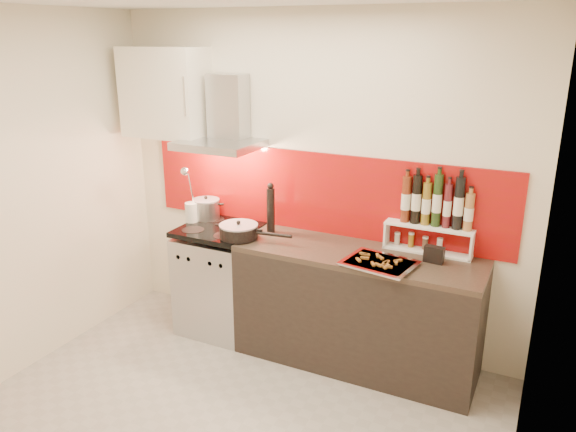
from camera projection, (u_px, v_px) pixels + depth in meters
The scene contains 16 objects.
floor at pixel (223, 427), 3.61m from camera, with size 3.40×3.40×0.00m, color #9E9991.
back_wall at pixel (313, 182), 4.40m from camera, with size 3.40×0.02×2.60m, color silver.
left_wall at pixel (10, 200), 3.92m from camera, with size 0.02×2.80×2.60m, color silver.
right_wall at pixel (536, 296), 2.49m from camera, with size 0.02×2.80×2.60m, color silver.
backsplash at pixel (318, 193), 4.39m from camera, with size 3.00×0.02×0.64m, color #991208.
range_stove at pixel (221, 280), 4.70m from camera, with size 0.60×0.60×0.91m.
counter at pixel (357, 308), 4.20m from camera, with size 1.80×0.60×0.90m.
range_hood at pixel (224, 122), 4.42m from camera, with size 0.62×0.50×0.61m.
upper_cabinet at pixel (165, 92), 4.57m from camera, with size 0.70×0.35×0.72m, color white.
stock_pot at pixel (206, 209), 4.75m from camera, with size 0.23×0.23×0.20m.
saute_pan at pixel (240, 231), 4.32m from camera, with size 0.58×0.30×0.14m.
utensil_jar at pixel (190, 206), 4.64m from camera, with size 0.10×0.15×0.49m.
pepper_mill at pixel (271, 209), 4.41m from camera, with size 0.06×0.06×0.41m.
step_shelf at pixel (433, 215), 3.99m from camera, with size 0.63×0.17×0.58m.
caddy_box at pixel (434, 254), 3.86m from camera, with size 0.14×0.06×0.12m, color black.
baking_tray at pixel (380, 263), 3.84m from camera, with size 0.52×0.44×0.03m.
Camera 1 is at (1.70, -2.52, 2.42)m, focal length 35.00 mm.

